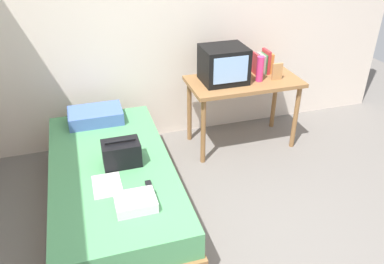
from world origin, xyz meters
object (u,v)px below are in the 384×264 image
bed (114,188)px  magazine (107,185)px  tv (224,64)px  water_bottle (260,69)px  picture_frame (277,72)px  desk (243,89)px  handbag (121,153)px  remote_dark (150,187)px  pillow (95,116)px  book_row (263,63)px  folded_towel (136,202)px

bed → magazine: (-0.06, -0.28, 0.26)m
tv → water_bottle: (0.36, -0.10, -0.05)m
picture_frame → magazine: size_ratio=0.60×
desk → handbag: bearing=-151.4°
bed → remote_dark: size_ratio=12.82×
desk → handbag: desk is taller
picture_frame → remote_dark: size_ratio=1.12×
pillow → magazine: 1.06m
handbag → picture_frame: bearing=21.3°
picture_frame → remote_dark: 1.92m
tv → magazine: (-1.32, -1.05, -0.44)m
tv → water_bottle: bearing=-16.0°
desk → water_bottle: size_ratio=4.48×
tv → book_row: 0.50m
remote_dark → magazine: bearing=156.4°
pillow → bed: bearing=-86.6°
bed → book_row: (1.75, 0.87, 0.62)m
bed → water_bottle: (1.62, 0.67, 0.64)m
tv → book_row: tv is taller
bed → pillow: (-0.05, 0.78, 0.31)m
book_row → handbag: book_row is taller
desk → tv: 0.36m
book_row → handbag: 1.90m
handbag → folded_towel: (0.01, -0.56, -0.06)m
remote_dark → folded_towel: 0.22m
bed → remote_dark: remote_dark is taller
remote_dark → folded_towel: folded_towel is taller
desk → magazine: size_ratio=4.00×
book_row → pillow: (-1.80, -0.09, -0.31)m
book_row → picture_frame: (0.06, -0.22, -0.02)m
water_bottle → book_row: (0.13, 0.20, -0.02)m
bed → picture_frame: (1.80, 0.65, 0.60)m
picture_frame → pillow: 1.88m
tv → handbag: (-1.17, -0.79, -0.34)m
desk → remote_dark: (-1.24, -1.15, -0.16)m
desk → tv: size_ratio=2.64×
magazine → folded_towel: bearing=-61.2°
picture_frame → folded_towel: picture_frame is taller
bed → pillow: size_ratio=3.92×
tv → water_bottle: 0.37m
water_bottle → folded_towel: water_bottle is taller
magazine → bed: bearing=78.3°
bed → pillow: 0.84m
book_row → pillow: book_row is taller
folded_towel → handbag: bearing=91.3°
desk → water_bottle: (0.13, -0.07, 0.23)m
pillow → magazine: bearing=-90.6°
water_bottle → book_row: 0.24m
tv → pillow: (-1.31, 0.01, -0.38)m
bed → book_row: book_row is taller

